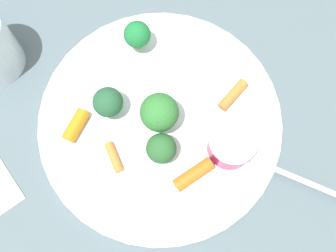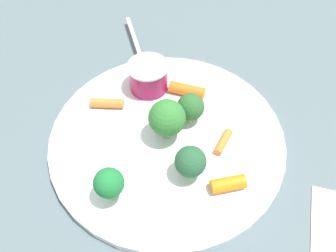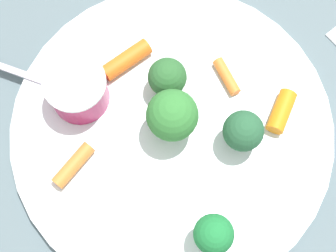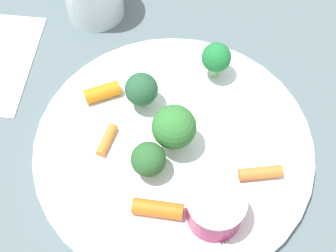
{
  "view_description": "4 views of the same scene",
  "coord_description": "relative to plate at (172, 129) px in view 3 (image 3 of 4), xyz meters",
  "views": [
    {
      "loc": [
        -0.05,
        -0.16,
        0.56
      ],
      "look_at": [
        0.01,
        -0.01,
        0.02
      ],
      "focal_mm": 48.0,
      "sensor_mm": 36.0,
      "label": 1
    },
    {
      "loc": [
        -0.15,
        0.24,
        0.39
      ],
      "look_at": [
        0.0,
        -0.01,
        0.02
      ],
      "focal_mm": 37.71,
      "sensor_mm": 36.0,
      "label": 2
    },
    {
      "loc": [
        0.06,
        0.13,
        0.48
      ],
      "look_at": [
        0.0,
        -0.0,
        0.02
      ],
      "focal_mm": 54.38,
      "sensor_mm": 36.0,
      "label": 3
    },
    {
      "loc": [
        0.1,
        -0.24,
        0.48
      ],
      "look_at": [
        -0.01,
        0.01,
        0.03
      ],
      "focal_mm": 51.97,
      "sensor_mm": 36.0,
      "label": 4
    }
  ],
  "objects": [
    {
      "name": "carrot_stick_3",
      "position": [
        0.1,
        0.0,
        0.01
      ],
      "size": [
        0.05,
        0.03,
        0.01
      ],
      "primitive_type": "cylinder",
      "rotation": [
        1.57,
        0.0,
        2.07
      ],
      "color": "orange",
      "rests_on": "plate"
    },
    {
      "name": "broccoli_floret_3",
      "position": [
        0.01,
        0.11,
        0.04
      ],
      "size": [
        0.03,
        0.03,
        0.05
      ],
      "color": "#7EB471",
      "rests_on": "plate"
    },
    {
      "name": "sauce_cup",
      "position": [
        0.07,
        -0.06,
        0.03
      ],
      "size": [
        0.06,
        0.06,
        0.04
      ],
      "color": "#9E184A",
      "rests_on": "plate"
    },
    {
      "name": "carrot_stick_2",
      "position": [
        -0.1,
        0.03,
        0.01
      ],
      "size": [
        0.04,
        0.04,
        0.02
      ],
      "primitive_type": "cylinder",
      "rotation": [
        1.57,
        0.0,
        2.33
      ],
      "color": "orange",
      "rests_on": "plate"
    },
    {
      "name": "fork",
      "position": [
        0.13,
        -0.12,
        0.01
      ],
      "size": [
        0.13,
        0.13,
        0.0
      ],
      "color": "#BDB5C6",
      "rests_on": "plate"
    },
    {
      "name": "ground_plane",
      "position": [
        0.0,
        0.0,
        -0.01
      ],
      "size": [
        2.4,
        2.4,
        0.0
      ],
      "primitive_type": "plane",
      "color": "slate"
    },
    {
      "name": "carrot_stick_1",
      "position": [
        0.02,
        -0.08,
        0.01
      ],
      "size": [
        0.05,
        0.03,
        0.02
      ],
      "primitive_type": "cylinder",
      "rotation": [
        1.57,
        0.0,
        4.96
      ],
      "color": "orange",
      "rests_on": "plate"
    },
    {
      "name": "broccoli_floret_1",
      "position": [
        -0.05,
        0.04,
        0.03
      ],
      "size": [
        0.04,
        0.04,
        0.05
      ],
      "color": "#8AC263",
      "rests_on": "plate"
    },
    {
      "name": "carrot_stick_0",
      "position": [
        -0.07,
        -0.03,
        0.01
      ],
      "size": [
        0.01,
        0.04,
        0.01
      ],
      "primitive_type": "cylinder",
      "rotation": [
        1.57,
        0.0,
        3.2
      ],
      "color": "orange",
      "rests_on": "plate"
    },
    {
      "name": "broccoli_floret_0",
      "position": [
        0.0,
        0.0,
        0.04
      ],
      "size": [
        0.05,
        0.05,
        0.06
      ],
      "color": "#7FB16C",
      "rests_on": "plate"
    },
    {
      "name": "plate",
      "position": [
        0.0,
        0.0,
        0.0
      ],
      "size": [
        0.31,
        0.31,
        0.01
      ],
      "primitive_type": "cylinder",
      "color": "white",
      "rests_on": "ground_plane"
    },
    {
      "name": "broccoli_floret_2",
      "position": [
        -0.01,
        -0.04,
        0.03
      ],
      "size": [
        0.04,
        0.04,
        0.04
      ],
      "color": "#9ABC68",
      "rests_on": "plate"
    }
  ]
}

